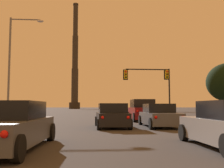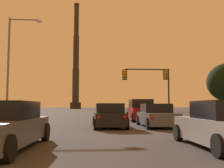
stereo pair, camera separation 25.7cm
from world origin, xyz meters
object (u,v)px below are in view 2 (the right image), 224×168
object	(u,v)px
sedan_right_lane_second	(156,116)
suv_right_lane_front	(141,111)
hatchback_right_lane_third	(222,126)
street_lamp	(13,58)
smokestack	(76,67)
traffic_light_overhead_right	(153,80)
hatchback_center_lane_second	(109,116)
sedan_left_lane_third	(2,126)

from	to	relation	value
sedan_right_lane_second	suv_right_lane_front	xyz separation A→B (m)	(0.20, 6.44, 0.23)
hatchback_right_lane_third	street_lamp	xyz separation A→B (m)	(-11.73, 18.02, 5.35)
street_lamp	smokestack	xyz separation A→B (m)	(-0.68, 104.02, 14.84)
traffic_light_overhead_right	smokestack	bearing A→B (deg)	98.93
hatchback_center_lane_second	sedan_left_lane_third	size ratio (longest dim) A/B	0.87
hatchback_right_lane_third	traffic_light_overhead_right	xyz separation A→B (m)	(3.20, 22.73, 3.75)
hatchback_center_lane_second	traffic_light_overhead_right	bearing A→B (deg)	66.44
suv_right_lane_front	hatchback_right_lane_third	distance (m)	14.76
traffic_light_overhead_right	smokestack	world-z (taller)	smokestack
hatchback_center_lane_second	sedan_left_lane_third	world-z (taller)	hatchback_center_lane_second
traffic_light_overhead_right	street_lamp	size ratio (longest dim) A/B	0.58
street_lamp	traffic_light_overhead_right	bearing A→B (deg)	17.54
hatchback_center_lane_second	suv_right_lane_front	distance (m)	7.58
smokestack	hatchback_center_lane_second	bearing A→B (deg)	-85.28
hatchback_center_lane_second	smokestack	xyz separation A→B (m)	(-9.42, 114.16, 20.19)
sedan_left_lane_third	hatchback_center_lane_second	bearing A→B (deg)	66.53
sedan_left_lane_third	smokestack	distance (m)	123.52
smokestack	suv_right_lane_front	bearing A→B (deg)	-83.30
sedan_right_lane_second	street_lamp	distance (m)	16.13
suv_right_lane_front	hatchback_right_lane_third	world-z (taller)	suv_right_lane_front
traffic_light_overhead_right	hatchback_right_lane_third	bearing A→B (deg)	-98.00
suv_right_lane_front	smokestack	distance (m)	109.85
hatchback_center_lane_second	sedan_right_lane_second	world-z (taller)	hatchback_center_lane_second
hatchback_center_lane_second	smokestack	size ratio (longest dim) A/B	0.08
sedan_right_lane_second	sedan_left_lane_third	xyz separation A→B (m)	(-6.66, -8.00, 0.00)
hatchback_right_lane_third	street_lamp	world-z (taller)	street_lamp
suv_right_lane_front	hatchback_right_lane_third	xyz separation A→B (m)	(-0.19, -14.75, -0.23)
sedan_right_lane_second	smokestack	size ratio (longest dim) A/B	0.09
sedan_left_lane_third	street_lamp	world-z (taller)	street_lamp
hatchback_center_lane_second	smokestack	distance (m)	116.31
sedan_left_lane_third	traffic_light_overhead_right	distance (m)	24.78
traffic_light_overhead_right	street_lamp	distance (m)	15.73
hatchback_center_lane_second	sedan_left_lane_third	bearing A→B (deg)	-116.83
hatchback_right_lane_third	sedan_right_lane_second	bearing A→B (deg)	90.74
hatchback_center_lane_second	street_lamp	bearing A→B (deg)	129.82
sedan_right_lane_second	smokestack	xyz separation A→B (m)	(-12.41, 113.73, 20.18)
hatchback_right_lane_third	traffic_light_overhead_right	size ratio (longest dim) A/B	0.72
sedan_left_lane_third	traffic_light_overhead_right	xyz separation A→B (m)	(9.85, 22.42, 3.75)
traffic_light_overhead_right	suv_right_lane_front	bearing A→B (deg)	-110.63
suv_right_lane_front	hatchback_right_lane_third	bearing A→B (deg)	-89.05
hatchback_center_lane_second	suv_right_lane_front	world-z (taller)	suv_right_lane_front
traffic_light_overhead_right	street_lamp	bearing A→B (deg)	-162.46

